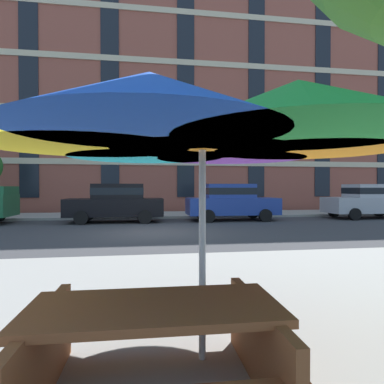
% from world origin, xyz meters
% --- Properties ---
extents(ground_plane, '(120.00, 120.00, 0.00)m').
position_xyz_m(ground_plane, '(0.00, 0.00, 0.00)').
color(ground_plane, '#38383A').
extents(sidewalk_near_patio, '(56.00, 9.00, 0.12)m').
position_xyz_m(sidewalk_near_patio, '(0.00, -9.00, 0.06)').
color(sidewalk_near_patio, gray).
rests_on(sidewalk_near_patio, ground).
extents(sidewalk_far, '(56.00, 3.60, 0.12)m').
position_xyz_m(sidewalk_far, '(0.00, 6.80, 0.06)').
color(sidewalk_far, '#9E998E').
rests_on(sidewalk_far, ground).
extents(apartment_building, '(47.18, 12.08, 16.00)m').
position_xyz_m(apartment_building, '(0.00, 14.99, 8.00)').
color(apartment_building, '#934C3D').
rests_on(apartment_building, ground).
extents(sedan_black, '(4.40, 1.98, 1.78)m').
position_xyz_m(sedan_black, '(-1.59, 3.70, 0.95)').
color(sedan_black, black).
rests_on(sedan_black, ground).
extents(sedan_blue, '(4.40, 1.98, 1.78)m').
position_xyz_m(sedan_blue, '(3.90, 3.70, 0.95)').
color(sedan_blue, navy).
rests_on(sedan_blue, ground).
extents(sedan_silver, '(4.40, 1.98, 1.78)m').
position_xyz_m(sedan_silver, '(11.32, 3.70, 0.95)').
color(sedan_silver, '#A8AAB2').
rests_on(sedan_silver, ground).
extents(patio_umbrella, '(3.54, 3.28, 2.37)m').
position_xyz_m(patio_umbrella, '(0.13, -9.00, 2.12)').
color(patio_umbrella, silver).
rests_on(patio_umbrella, ground).
extents(picnic_table, '(1.83, 1.55, 0.77)m').
position_xyz_m(picnic_table, '(-0.30, -9.43, 0.49)').
color(picnic_table, brown).
rests_on(picnic_table, ground).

